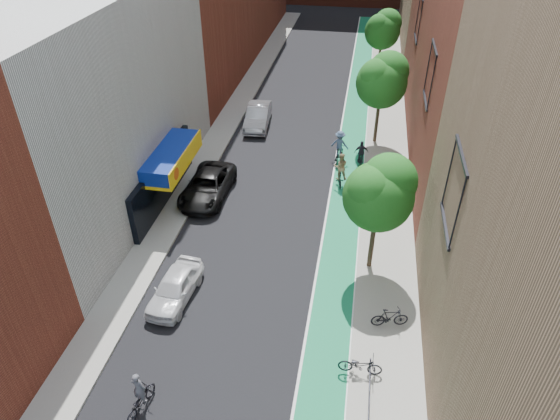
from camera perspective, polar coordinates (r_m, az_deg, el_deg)
The scene contains 16 objects.
bike_lane at distance 39.76m, azimuth 8.45°, elevation 9.13°, with size 2.00×68.00×0.01m, color #136D48.
sidewalk_left at distance 41.07m, azimuth -5.80°, elevation 10.33°, with size 2.00×68.00×0.15m, color gray.
sidewalk_right at distance 39.78m, azimuth 12.09°, elevation 8.85°, with size 3.00×68.00×0.15m, color gray.
building_left_white at distance 30.52m, azimuth -21.71°, elevation 11.09°, with size 8.00×20.00×12.00m, color silver.
tree_near at distance 23.53m, azimuth 11.35°, elevation 2.07°, with size 3.40×3.36×6.42m.
tree_mid at distance 36.04m, azimuth 11.65°, elevation 14.47°, with size 3.55×3.53×6.74m.
tree_far at distance 49.52m, azimuth 11.71°, elevation 19.65°, with size 3.30×3.25×6.21m.
parked_car_white at distance 24.36m, azimuth -11.92°, elevation -8.62°, with size 1.61×4.01×1.37m, color silver.
parked_car_black at distance 31.09m, azimuth -8.29°, elevation 2.75°, with size 2.49×5.40×1.50m, color black.
parked_car_silver at distance 39.60m, azimuth -2.54°, elevation 10.66°, with size 1.70×4.89×1.61m, color gray.
cyclist_lead at distance 20.78m, azimuth -15.72°, elevation -19.96°, with size 0.98×1.88×1.92m.
cyclist_lane_near at distance 32.11m, azimuth 6.89°, elevation 4.41°, with size 0.99×1.79×2.18m.
cyclist_lane_mid at distance 34.28m, azimuth 9.21°, elevation 5.90°, with size 0.97×1.75×1.93m.
cyclist_lane_far at distance 34.73m, azimuth 6.81°, elevation 7.06°, with size 1.35×1.93×2.23m.
parked_bike_mid at distance 23.08m, azimuth 12.44°, elevation -11.90°, with size 0.48×1.68×1.01m, color black.
parked_bike_far at distance 21.23m, azimuth 9.16°, elevation -17.07°, with size 0.62×1.78×0.94m, color black.
Camera 1 is at (4.42, -9.81, 17.28)m, focal length 32.00 mm.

